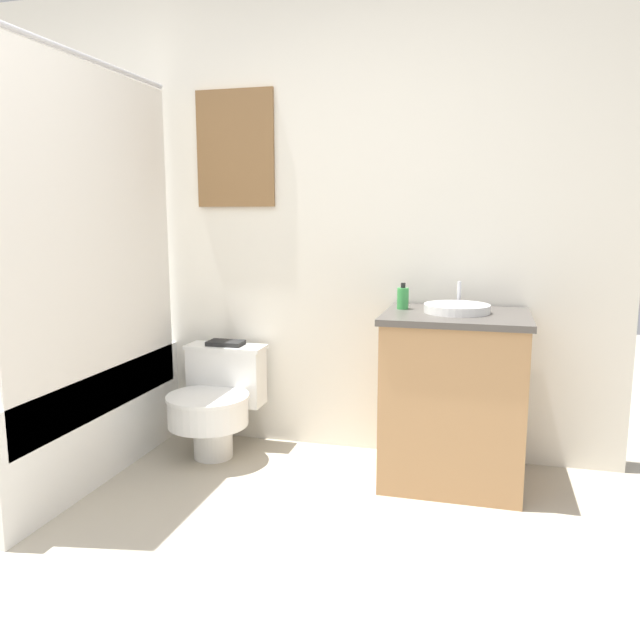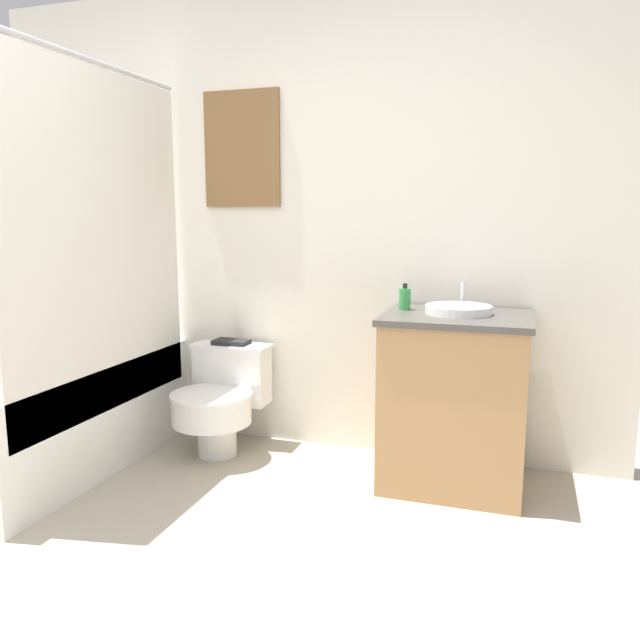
# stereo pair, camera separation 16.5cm
# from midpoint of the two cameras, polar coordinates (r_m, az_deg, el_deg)

# --- Properties ---
(wall_back) EXTENTS (3.58, 0.07, 2.50)m
(wall_back) POSITION_cam_midpoint_polar(r_m,az_deg,el_deg) (3.46, -4.67, 9.11)
(wall_back) COLOR silver
(wall_back) RESTS_ON ground_plane
(shower_area) EXTENTS (0.63, 1.43, 1.98)m
(shower_area) POSITION_cam_midpoint_polar(r_m,az_deg,el_deg) (3.43, -24.27, -7.60)
(shower_area) COLOR white
(shower_area) RESTS_ON ground_plane
(toilet) EXTENTS (0.44, 0.55, 0.57)m
(toilet) POSITION_cam_midpoint_polar(r_m,az_deg,el_deg) (3.43, -10.85, -7.18)
(toilet) COLOR white
(toilet) RESTS_ON ground_plane
(vanity) EXTENTS (0.68, 0.57, 0.83)m
(vanity) POSITION_cam_midpoint_polar(r_m,az_deg,el_deg) (3.07, 10.59, -7.02)
(vanity) COLOR #AD7F51
(vanity) RESTS_ON ground_plane
(sink) EXTENTS (0.31, 0.34, 0.13)m
(sink) POSITION_cam_midpoint_polar(r_m,az_deg,el_deg) (3.00, 10.87, 1.06)
(sink) COLOR white
(sink) RESTS_ON vanity
(soap_bottle) EXTENTS (0.06, 0.06, 0.13)m
(soap_bottle) POSITION_cam_midpoint_polar(r_m,az_deg,el_deg) (3.07, 6.06, 2.01)
(soap_bottle) COLOR green
(soap_bottle) RESTS_ON vanity
(book_on_tank) EXTENTS (0.19, 0.12, 0.02)m
(book_on_tank) POSITION_cam_midpoint_polar(r_m,az_deg,el_deg) (3.49, -9.96, -2.09)
(book_on_tank) COLOR black
(book_on_tank) RESTS_ON toilet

